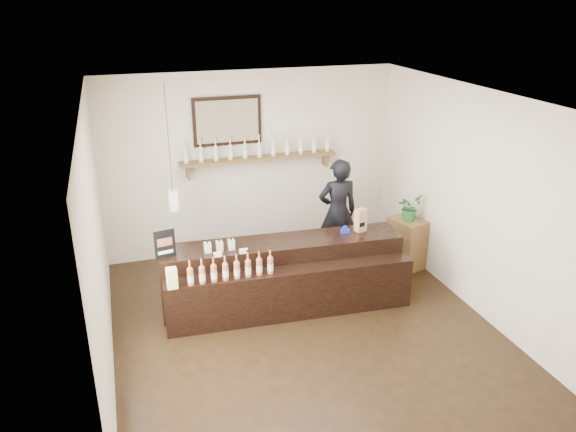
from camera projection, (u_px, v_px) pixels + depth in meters
The scene contains 10 objects.
ground at pixel (303, 327), 6.91m from camera, with size 5.00×5.00×0.00m, color black.
room_shell at pixel (305, 197), 6.27m from camera, with size 5.00×5.00×5.00m.
back_wall_decor at pixel (242, 143), 8.31m from camera, with size 2.66×0.96×1.69m.
counter at pixel (284, 277), 7.25m from camera, with size 3.15×1.02×1.02m.
promo_sign at pixel (165, 244), 6.67m from camera, with size 0.25×0.07×0.35m.
paper_bag at pixel (361, 220), 7.43m from camera, with size 0.16×0.14×0.31m.
tape_dispenser at pixel (345, 230), 7.40m from camera, with size 0.12×0.06×0.10m.
side_cabinet at pixel (406, 243), 8.32m from camera, with size 0.50×0.59×0.75m.
potted_plant at pixel (409, 207), 8.10m from camera, with size 0.35×0.31×0.39m, color #2A6931.
shopkeeper at pixel (338, 206), 8.23m from camera, with size 0.67×0.44×1.84m, color black.
Camera 1 is at (-1.97, -5.56, 3.84)m, focal length 35.00 mm.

